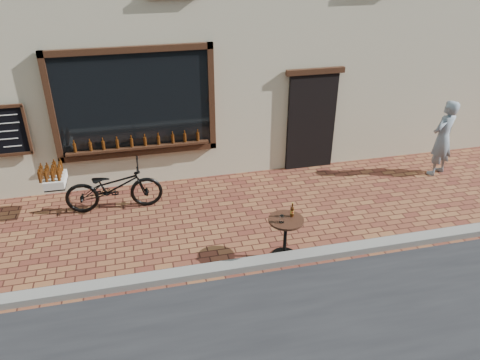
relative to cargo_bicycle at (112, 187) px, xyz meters
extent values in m
plane|color=#5C281E|center=(2.51, -2.58, -0.50)|extent=(90.00, 90.00, 0.00)
cube|color=slate|center=(2.51, -2.38, -0.44)|extent=(90.00, 0.25, 0.12)
cube|color=black|center=(0.61, 0.87, 1.35)|extent=(3.00, 0.06, 2.00)
cube|color=black|center=(0.61, 0.85, 2.41)|extent=(3.24, 0.10, 0.12)
cube|color=black|center=(0.61, 0.85, 0.29)|extent=(3.24, 0.10, 0.12)
cube|color=black|center=(-0.95, 0.85, 1.35)|extent=(0.12, 0.10, 2.24)
cube|color=black|center=(2.17, 0.85, 1.35)|extent=(0.12, 0.10, 2.24)
cube|color=black|center=(0.61, 0.80, 0.42)|extent=(2.90, 0.16, 0.05)
cube|color=black|center=(4.41, 0.88, 0.60)|extent=(1.10, 0.10, 2.20)
cube|color=black|center=(4.41, 0.85, 1.76)|extent=(1.30, 0.10, 0.12)
cube|color=black|center=(-1.79, 0.86, 1.00)|extent=(0.62, 0.04, 0.92)
cylinder|color=#3D1C07|center=(-0.64, 0.80, 0.54)|extent=(0.06, 0.06, 0.19)
cylinder|color=#3D1C07|center=(-0.37, 0.80, 0.54)|extent=(0.06, 0.06, 0.19)
cylinder|color=#3D1C07|center=(-0.09, 0.80, 0.54)|extent=(0.06, 0.06, 0.19)
cylinder|color=#3D1C07|center=(0.19, 0.80, 0.54)|extent=(0.06, 0.06, 0.19)
cylinder|color=#3D1C07|center=(0.47, 0.80, 0.54)|extent=(0.06, 0.06, 0.19)
cylinder|color=#3D1C07|center=(0.74, 0.80, 0.54)|extent=(0.06, 0.06, 0.19)
cylinder|color=#3D1C07|center=(1.02, 0.80, 0.54)|extent=(0.06, 0.06, 0.19)
cylinder|color=#3D1C07|center=(1.30, 0.80, 0.54)|extent=(0.06, 0.06, 0.19)
cylinder|color=#3D1C07|center=(1.58, 0.80, 0.54)|extent=(0.06, 0.06, 0.19)
cylinder|color=#3D1C07|center=(1.86, 0.80, 0.54)|extent=(0.06, 0.06, 0.19)
imported|color=black|center=(0.04, 0.00, -0.01)|extent=(1.87, 0.69, 0.98)
cube|color=black|center=(-0.99, 0.02, 0.17)|extent=(0.38, 0.53, 0.03)
cube|color=beige|center=(-0.99, 0.02, 0.26)|extent=(0.38, 0.55, 0.15)
cylinder|color=#3D1C07|center=(-0.89, -0.18, 0.44)|extent=(0.06, 0.06, 0.21)
cylinder|color=#3D1C07|center=(-0.99, -0.17, 0.44)|extent=(0.06, 0.06, 0.21)
cylinder|color=#3D1C07|center=(-1.10, -0.17, 0.44)|extent=(0.06, 0.06, 0.21)
cylinder|color=#3D1C07|center=(-1.21, -0.17, 0.44)|extent=(0.06, 0.06, 0.21)
cylinder|color=#3D1C07|center=(-0.88, -0.05, 0.44)|extent=(0.06, 0.06, 0.21)
cylinder|color=#3D1C07|center=(-0.99, -0.04, 0.44)|extent=(0.06, 0.06, 0.21)
cylinder|color=#3D1C07|center=(-1.10, -0.04, 0.44)|extent=(0.06, 0.06, 0.21)
cylinder|color=#3D1C07|center=(-1.21, -0.04, 0.44)|extent=(0.06, 0.06, 0.21)
cylinder|color=#3D1C07|center=(-0.88, 0.08, 0.44)|extent=(0.06, 0.06, 0.21)
cylinder|color=#3D1C07|center=(-0.99, 0.09, 0.44)|extent=(0.06, 0.06, 0.21)
cylinder|color=#3D1C07|center=(-1.10, 0.09, 0.44)|extent=(0.06, 0.06, 0.21)
cylinder|color=#3D1C07|center=(-1.20, 0.09, 0.44)|extent=(0.06, 0.06, 0.21)
cylinder|color=#3D1C07|center=(-0.88, 0.21, 0.44)|extent=(0.06, 0.06, 0.21)
cylinder|color=#3D1C07|center=(-0.98, 0.22, 0.44)|extent=(0.06, 0.06, 0.21)
cylinder|color=black|center=(2.81, -2.23, -0.49)|extent=(0.43, 0.43, 0.03)
cylinder|color=black|center=(2.81, -2.23, -0.13)|extent=(0.06, 0.06, 0.68)
cylinder|color=black|center=(2.81, -2.23, 0.23)|extent=(0.59, 0.59, 0.04)
cylinder|color=gold|center=(2.93, -2.18, 0.34)|extent=(0.06, 0.06, 0.06)
cylinder|color=white|center=(2.71, -2.30, 0.32)|extent=(0.08, 0.08, 0.13)
imported|color=gray|center=(7.11, -0.11, 0.36)|extent=(0.74, 0.62, 1.72)
camera|label=1|loc=(0.61, -8.27, 4.45)|focal=35.00mm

